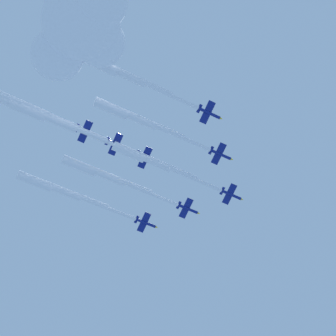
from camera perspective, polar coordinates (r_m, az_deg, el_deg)
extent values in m
cylinder|color=navy|center=(218.45, 6.41, -2.70)|extent=(3.70, 9.05, 1.40)
cone|color=yellow|center=(220.24, 7.55, -3.19)|extent=(1.62, 1.60, 1.33)
cylinder|color=black|center=(216.86, 5.33, -2.24)|extent=(1.17, 0.85, 1.05)
ellipsoid|color=black|center=(219.57, 6.83, -2.86)|extent=(1.40, 2.08, 0.89)
cube|color=navy|center=(218.22, 6.29, -2.66)|extent=(8.42, 4.69, 2.86)
cube|color=yellow|center=(218.87, 5.85, -3.54)|extent=(1.27, 2.40, 0.32)
cube|color=yellow|center=(217.76, 6.73, -1.75)|extent=(1.27, 2.40, 0.32)
cube|color=navy|center=(217.18, 5.55, -2.33)|extent=(3.24, 1.86, 1.13)
cube|color=yellow|center=(218.06, 5.49, -2.27)|extent=(1.07, 1.54, 1.84)
cylinder|color=white|center=(215.05, 4.00, -1.66)|extent=(5.00, 12.60, 1.78)
cylinder|color=white|center=(211.98, 1.44, -0.47)|extent=(5.85, 12.83, 2.67)
cylinder|color=white|center=(209.54, -1.26, 0.57)|extent=(6.71, 13.06, 3.56)
cylinder|color=white|center=(207.64, -4.02, 1.63)|extent=(7.57, 13.29, 4.45)
cylinder|color=navy|center=(221.05, 1.98, -4.16)|extent=(3.73, 9.05, 1.39)
cone|color=yellow|center=(222.54, 3.14, -4.63)|extent=(1.62, 1.60, 1.32)
cylinder|color=black|center=(219.75, 0.88, -3.71)|extent=(1.17, 0.86, 1.04)
ellipsoid|color=black|center=(222.06, 2.42, -4.31)|extent=(1.41, 2.08, 0.89)
cube|color=navy|center=(220.85, 1.86, -4.11)|extent=(8.44, 4.73, 2.79)
cube|color=yellow|center=(221.75, 1.43, -4.98)|extent=(1.28, 2.40, 0.32)
cube|color=yellow|center=(220.14, 2.28, -3.23)|extent=(1.28, 2.40, 0.32)
cube|color=navy|center=(220.01, 1.11, -3.80)|extent=(3.25, 1.87, 1.11)
cube|color=yellow|center=(220.90, 1.07, -3.73)|extent=(1.06, 1.54, 1.84)
cylinder|color=white|center=(218.22, -0.55, -3.12)|extent=(5.24, 13.30, 1.77)
cylinder|color=white|center=(215.70, -3.28, -1.91)|extent=(6.09, 13.54, 2.66)
cylinder|color=white|center=(213.93, -6.14, -0.84)|extent=(6.95, 13.77, 3.54)
cylinder|color=white|center=(212.78, -9.04, 0.24)|extent=(7.80, 14.01, 4.43)
cylinder|color=navy|center=(209.87, 5.32, 1.41)|extent=(3.76, 9.04, 1.38)
cone|color=yellow|center=(211.42, 6.52, 0.88)|extent=(1.61, 1.61, 1.31)
cylinder|color=black|center=(208.51, 4.18, 1.91)|extent=(1.16, 0.86, 1.03)
ellipsoid|color=black|center=(210.91, 5.76, 1.23)|extent=(1.41, 2.08, 0.87)
cube|color=navy|center=(209.66, 5.20, 1.46)|extent=(8.49, 4.78, 2.62)
cube|color=yellow|center=(210.22, 4.74, 0.53)|extent=(1.29, 2.40, 0.30)
cube|color=yellow|center=(209.30, 5.65, 2.41)|extent=(1.29, 2.40, 0.30)
cube|color=navy|center=(208.78, 4.41, 1.81)|extent=(3.27, 1.89, 1.04)
cube|color=yellow|center=(209.69, 4.36, 1.87)|extent=(1.03, 1.53, 1.85)
cylinder|color=white|center=(206.97, 2.75, 2.54)|extent=(5.15, 12.78, 1.75)
cylinder|color=white|center=(204.45, 0.02, 3.83)|extent=(5.99, 13.01, 2.63)
cylinder|color=white|center=(202.60, -2.86, 4.95)|extent=(6.83, 13.25, 3.50)
cylinder|color=white|center=(201.34, -5.80, 6.07)|extent=(7.68, 13.49, 4.38)
cylinder|color=navy|center=(224.80, -2.34, -5.60)|extent=(3.80, 9.04, 1.39)
cone|color=yellow|center=(225.97, -1.17, -6.06)|extent=(1.63, 1.61, 1.32)
cylinder|color=black|center=(223.79, -3.45, -5.17)|extent=(1.17, 0.86, 1.04)
ellipsoid|color=black|center=(225.68, -1.89, -5.74)|extent=(1.42, 2.08, 0.89)
cube|color=navy|center=(224.63, -2.46, -5.56)|extent=(8.44, 4.78, 2.81)
cube|color=yellow|center=(225.74, -2.86, -6.40)|extent=(1.30, 2.40, 0.32)
cube|color=yellow|center=(223.72, -2.06, -4.69)|extent=(1.30, 2.40, 0.32)
cube|color=navy|center=(223.99, -3.22, -5.25)|extent=(3.25, 1.90, 1.11)
cube|color=yellow|center=(224.89, -3.24, -5.18)|extent=(1.07, 1.54, 1.84)
cylinder|color=white|center=(222.63, -4.91, -4.59)|extent=(5.41, 13.55, 1.77)
cylinder|color=white|center=(220.80, -7.68, -3.40)|extent=(6.27, 13.79, 2.66)
cylinder|color=white|center=(219.78, -10.57, -2.35)|extent=(7.12, 14.03, 3.55)
cylinder|color=white|center=(219.40, -13.46, -1.30)|extent=(7.97, 14.27, 4.43)
cylinder|color=navy|center=(200.83, 4.17, 5.62)|extent=(3.74, 9.05, 1.41)
cone|color=yellow|center=(202.16, 5.43, 5.04)|extent=(1.63, 1.61, 1.34)
cylinder|color=black|center=(199.69, 2.97, 6.18)|extent=(1.18, 0.86, 1.05)
ellipsoid|color=black|center=(201.79, 4.64, 5.41)|extent=(1.41, 2.08, 0.90)
cube|color=navy|center=(200.65, 4.04, 5.69)|extent=(8.39, 4.71, 2.97)
cube|color=yellow|center=(200.83, 3.56, 4.69)|extent=(1.28, 2.40, 0.33)
cube|color=yellow|center=(200.68, 4.51, 6.68)|extent=(1.28, 2.40, 0.33)
cube|color=navy|center=(199.91, 3.22, 6.07)|extent=(3.23, 1.87, 1.17)
cube|color=yellow|center=(200.84, 3.16, 6.10)|extent=(1.10, 1.55, 1.83)
cylinder|color=white|center=(198.50, 1.56, 6.83)|extent=(4.91, 12.04, 1.79)
cylinder|color=white|center=(196.64, -1.14, 8.15)|extent=(5.77, 12.28, 2.69)
cylinder|color=white|center=(195.34, -3.98, 9.28)|extent=(6.63, 12.51, 3.58)
cylinder|color=white|center=(194.59, -6.87, 10.39)|extent=(7.49, 12.75, 4.48)
cylinder|color=navy|center=(209.33, -2.22, 1.01)|extent=(3.81, 9.04, 1.40)
cone|color=yellow|center=(210.30, -0.98, 0.49)|extent=(1.63, 1.61, 1.33)
cylinder|color=black|center=(208.53, -3.41, 1.51)|extent=(1.17, 0.86, 1.05)
ellipsoid|color=black|center=(210.15, -1.75, 0.84)|extent=(1.42, 2.08, 0.89)
cube|color=navy|center=(209.19, -2.36, 1.07)|extent=(8.43, 4.79, 2.85)
cube|color=yellow|center=(209.89, -2.79, 0.12)|extent=(1.30, 2.40, 0.32)
cube|color=yellow|center=(208.70, -1.93, 2.02)|extent=(1.30, 2.40, 0.32)
cube|color=navy|center=(208.69, -3.17, 1.41)|extent=(3.25, 1.90, 1.13)
cube|color=yellow|center=(209.61, -3.19, 1.46)|extent=(1.08, 1.55, 1.84)
cylinder|color=white|center=(207.65, -4.97, 2.16)|extent=(5.43, 13.52, 1.78)
cylinder|color=white|center=(206.42, -7.94, 3.47)|extent=(6.29, 13.77, 2.67)
cylinder|color=white|center=(205.97, -11.02, 4.61)|extent=(7.14, 14.01, 3.55)
cylinder|color=white|center=(206.20, -14.11, 5.73)|extent=(8.00, 14.25, 4.44)
cylinder|color=navy|center=(207.96, -5.23, 2.36)|extent=(3.80, 9.04, 1.39)
cone|color=yellow|center=(208.65, -3.96, 1.83)|extent=(1.63, 1.61, 1.32)
cylinder|color=black|center=(207.43, -6.44, 2.86)|extent=(1.17, 0.86, 1.04)
ellipsoid|color=black|center=(208.67, -4.74, 2.18)|extent=(1.42, 2.08, 0.89)
cube|color=navy|center=(207.85, -5.37, 2.42)|extent=(8.44, 4.78, 2.79)
cube|color=yellow|center=(208.57, -5.79, 1.47)|extent=(1.30, 2.40, 0.32)
cube|color=yellow|center=(207.33, -4.95, 3.38)|extent=(1.30, 2.40, 0.32)
cube|color=navy|center=(207.53, -6.19, 2.76)|extent=(3.25, 1.90, 1.11)
cube|color=yellow|center=(208.46, -6.20, 2.81)|extent=(1.07, 1.54, 1.84)
cylinder|color=white|center=(206.95, -7.82, 3.44)|extent=(4.92, 11.83, 1.77)
cylinder|color=white|center=(206.39, -10.42, 4.60)|extent=(5.77, 12.07, 2.66)
cylinder|color=white|center=(206.44, -13.11, 5.57)|extent=(6.63, 12.31, 3.54)
cylinder|color=white|center=(207.01, -15.80, 6.52)|extent=(7.48, 12.55, 4.43)
cylinder|color=navy|center=(206.74, -8.30, 3.64)|extent=(3.65, 9.06, 1.39)
cone|color=yellow|center=(207.18, -7.02, 3.09)|extent=(1.61, 1.59, 1.32)
cylinder|color=black|center=(206.44, -9.51, 4.16)|extent=(1.16, 0.85, 1.04)
ellipsoid|color=black|center=(207.36, -7.80, 3.45)|extent=(1.39, 2.08, 0.89)
cube|color=navy|center=(206.65, -8.44, 3.70)|extent=(8.43, 4.66, 2.80)
cube|color=yellow|center=(207.37, -8.87, 2.74)|extent=(1.26, 2.40, 0.32)
cube|color=yellow|center=(206.14, -8.01, 4.67)|extent=(1.26, 2.40, 0.32)
cube|color=navy|center=(206.49, -9.26, 4.06)|extent=(3.25, 1.85, 1.11)
cube|color=yellow|center=(207.43, -9.26, 4.10)|extent=(1.05, 1.54, 1.84)
cylinder|color=white|center=(206.23, -10.90, 4.76)|extent=(4.73, 11.86, 1.77)
cylinder|color=white|center=(206.18, -13.50, 5.95)|extent=(5.59, 12.09, 2.66)
cylinder|color=white|center=(206.75, -16.19, 6.95)|extent=(6.44, 12.32, 3.54)
sphere|color=white|center=(187.85, -8.81, 14.62)|extent=(25.81, 25.81, 25.81)
sphere|color=white|center=(183.30, -7.23, 16.51)|extent=(19.36, 19.36, 19.36)
sphere|color=white|center=(194.03, -11.19, 11.29)|extent=(18.07, 18.07, 18.07)
sphere|color=white|center=(191.58, -6.91, 12.59)|extent=(16.78, 16.78, 16.78)
sphere|color=white|center=(195.78, -10.14, 15.17)|extent=(14.20, 14.20, 14.20)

